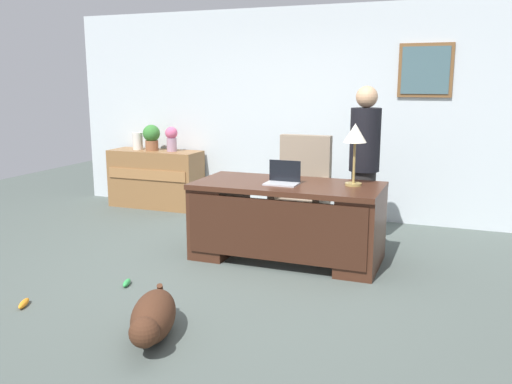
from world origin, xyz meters
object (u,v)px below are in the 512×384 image
Objects in this scene: armchair at (301,192)px; dog_lying at (153,318)px; desk_lamp at (355,137)px; vase_with_flowers at (172,138)px; dog_toy_plush at (127,283)px; person_standing at (364,165)px; credenza at (156,179)px; desk at (286,219)px; vase_empty at (138,141)px; laptop at (283,178)px; dog_toy_bone at (24,303)px; potted_plant at (152,136)px.

armchair reaches higher than dog_lying.
desk_lamp is 1.75× the size of vase_with_flowers.
vase_with_flowers reaches higher than dog_toy_plush.
credenza is at bearing 165.08° from person_standing.
desk is at bearing -166.97° from desk_lamp.
person_standing reaches higher than desk_lamp.
armchair is 4.75× the size of vase_empty.
person_standing is at bearing 90.78° from desk_lamp.
person_standing reaches higher than vase_empty.
laptop is at bearing -33.54° from credenza.
dog_toy_plush is (1.37, -2.77, -0.38)m from credenza.
vase_empty reaches higher than laptop.
dog_lying reaches higher than dog_toy_bone.
armchair is 3.38× the size of vase_with_flowers.
vase_empty is 3.74m from dog_toy_bone.
person_standing reaches higher than credenza.
vase_empty is at bearing 149.23° from laptop.
potted_plant reaches higher than dog_toy_bone.
person_standing is 1.02m from laptop.
armchair is 0.85m from person_standing.
dog_toy_bone is 0.85m from dog_toy_plush.
person_standing reaches higher than dog_lying.
desk is at bearing 47.44° from dog_toy_plush.
vase_with_flowers is 0.32m from potted_plant.
potted_plant reaches higher than credenza.
credenza reaches higher than dog_toy_bone.
vase_empty is (-2.40, 3.55, 0.77)m from dog_lying.
potted_plant is 2.14× the size of dog_toy_plush.
desk is at bearing -82.70° from armchair.
desk_lamp is at bearing -89.22° from person_standing.
potted_plant is at bearing 165.27° from person_standing.
dog_toy_plush is at bearing -63.71° from credenza.
dog_lying is 2.51× the size of laptop.
dog_toy_plush is at bearing -59.30° from vase_empty.
dog_lying is 4.36m from vase_empty.
dog_lying is 3.30× the size of vase_empty.
laptop reaches higher than desk.
credenza is 0.60m from potted_plant.
person_standing is 3.45m from vase_empty.
dog_toy_bone is (-2.22, -2.63, -0.87)m from person_standing.
vase_with_flowers is 3.63m from dog_toy_bone.
person_standing reaches higher than laptop.
vase_empty is at bearing 120.70° from dog_toy_plush.
person_standing is at bearing 48.83° from dog_toy_plush.
credenza is 6.91× the size of dog_toy_bone.
desk is at bearing -32.37° from potted_plant.
dog_lying is 2.35× the size of vase_with_flowers.
armchair reaches higher than vase_with_flowers.
armchair is 3.20× the size of potted_plant.
dog_toy_bone is (0.91, -3.45, -0.98)m from potted_plant.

